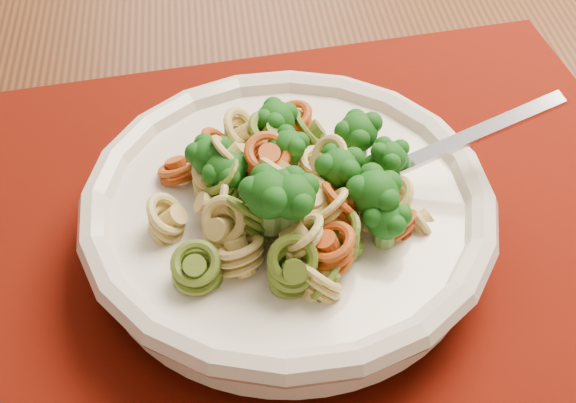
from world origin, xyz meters
name	(u,v)px	position (x,y,z in m)	size (l,w,h in m)	color
dining_table	(370,257)	(-0.41, -0.72, 0.63)	(1.47, 1.10, 0.74)	#573218
placemat	(303,232)	(-0.48, -0.77, 0.74)	(0.50, 0.39, 0.00)	#580D03
pasta_bowl	(288,213)	(-0.49, -0.78, 0.77)	(0.26, 0.26, 0.05)	white
pasta_broccoli_heap	(288,195)	(-0.49, -0.78, 0.79)	(0.22, 0.22, 0.06)	#D9BE6B
fork	(354,186)	(-0.45, -0.78, 0.78)	(0.19, 0.02, 0.01)	silver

